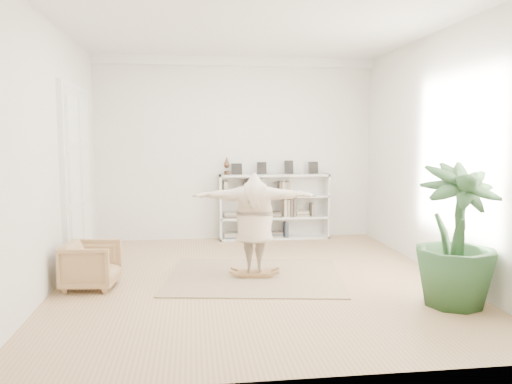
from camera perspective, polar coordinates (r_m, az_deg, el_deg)
floor at (r=7.30m, az=-0.13°, el=-9.94°), size 6.00×6.00×0.00m
room_shell at (r=10.04m, az=-2.32°, el=14.72°), size 6.00×6.00×6.00m
doors at (r=8.48m, az=-19.75°, el=1.59°), size 0.09×1.78×2.92m
bookshelf at (r=10.00m, az=2.07°, el=-1.77°), size 2.20×0.35×1.64m
armchair at (r=7.18m, az=-18.31°, el=-7.93°), size 0.76×0.74×0.63m
rug at (r=7.40m, az=-0.18°, el=-9.63°), size 2.78×2.36×0.02m
rocker_board at (r=7.39m, az=-0.18°, el=-9.20°), size 0.53×0.37×0.11m
person at (r=7.22m, az=-0.19°, el=-3.22°), size 1.83×0.75×1.45m
houseplant at (r=6.49m, az=21.87°, el=-4.60°), size 1.03×1.03×1.74m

